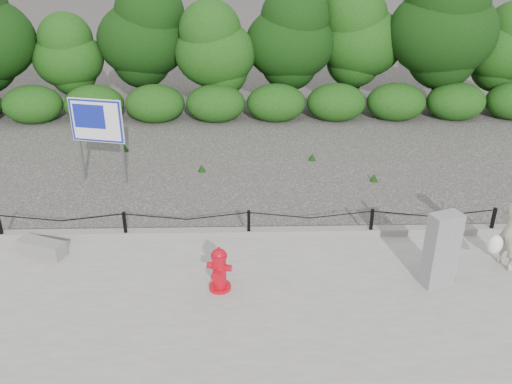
{
  "coord_description": "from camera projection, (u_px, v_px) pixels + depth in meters",
  "views": [
    {
      "loc": [
        -0.08,
        -9.56,
        5.79
      ],
      "look_at": [
        0.15,
        0.2,
        1.0
      ],
      "focal_mm": 38.0,
      "sensor_mm": 36.0,
      "label": 1
    }
  ],
  "objects": [
    {
      "name": "sidewalk",
      "position": [
        250.0,
        298.0,
        9.32
      ],
      "size": [
        14.0,
        4.0,
        0.08
      ],
      "primitive_type": "cube",
      "color": "gray",
      "rests_on": "ground"
    },
    {
      "name": "ground",
      "position": [
        249.0,
        240.0,
        11.13
      ],
      "size": [
        90.0,
        90.0,
        0.0
      ],
      "primitive_type": "plane",
      "color": "#2D2B28",
      "rests_on": "ground"
    },
    {
      "name": "curb",
      "position": [
        249.0,
        232.0,
        11.11
      ],
      "size": [
        14.0,
        0.22,
        0.14
      ],
      "primitive_type": "cube",
      "color": "slate",
      "rests_on": "sidewalk"
    },
    {
      "name": "pedestrian",
      "position": [
        512.0,
        230.0,
        9.82
      ],
      "size": [
        0.76,
        0.66,
        1.57
      ],
      "rotation": [
        0.0,
        0.0,
        1.9
      ],
      "color": "#ACA893",
      "rests_on": "sidewalk"
    },
    {
      "name": "utility_cabinet",
      "position": [
        441.0,
        250.0,
        9.33
      ],
      "size": [
        0.6,
        0.46,
        1.55
      ],
      "rotation": [
        0.0,
        0.0,
        0.32
      ],
      "color": "gray",
      "rests_on": "sidewalk"
    },
    {
      "name": "chain_barrier",
      "position": [
        249.0,
        221.0,
        10.93
      ],
      "size": [
        10.06,
        0.06,
        0.6
      ],
      "color": "black",
      "rests_on": "sidewalk"
    },
    {
      "name": "fire_hydrant",
      "position": [
        219.0,
        270.0,
        9.33
      ],
      "size": [
        0.48,
        0.49,
        0.83
      ],
      "rotation": [
        0.0,
        0.0,
        -0.28
      ],
      "color": "red",
      "rests_on": "sidewalk"
    },
    {
      "name": "treeline",
      "position": [
        257.0,
        36.0,
        18.04
      ],
      "size": [
        20.27,
        3.71,
        4.86
      ],
      "color": "black",
      "rests_on": "ground"
    },
    {
      "name": "advertising_sign",
      "position": [
        97.0,
        124.0,
        13.03
      ],
      "size": [
        1.32,
        0.39,
        2.15
      ],
      "rotation": [
        0.0,
        0.0,
        -0.23
      ],
      "color": "slate",
      "rests_on": "ground"
    },
    {
      "name": "concrete_block",
      "position": [
        42.0,
        248.0,
        10.44
      ],
      "size": [
        0.99,
        0.64,
        0.3
      ],
      "primitive_type": "cube",
      "rotation": [
        0.0,
        0.0,
        -0.37
      ],
      "color": "slate",
      "rests_on": "sidewalk"
    }
  ]
}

